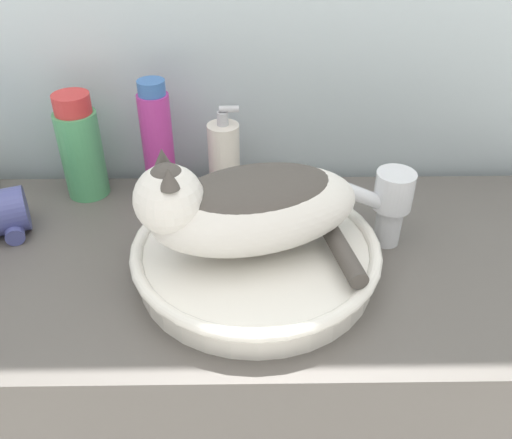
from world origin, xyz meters
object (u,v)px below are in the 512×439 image
at_px(cat, 246,205).
at_px(mouthwash_bottle, 81,148).
at_px(soap_pump_bottle, 224,158).
at_px(shampoo_bottle_tall, 158,141).
at_px(faucet, 387,201).

bearing_deg(cat, mouthwash_bottle, -54.43).
distance_m(mouthwash_bottle, soap_pump_bottle, 0.27).
distance_m(mouthwash_bottle, shampoo_bottle_tall, 0.14).
bearing_deg(faucet, soap_pump_bottle, -50.33).
bearing_deg(soap_pump_bottle, mouthwash_bottle, 180.00).
relative_size(cat, mouthwash_bottle, 1.70).
height_order(faucet, mouthwash_bottle, mouthwash_bottle).
xyz_separation_m(shampoo_bottle_tall, soap_pump_bottle, (0.12, -0.00, -0.04)).
height_order(faucet, shampoo_bottle_tall, shampoo_bottle_tall).
relative_size(mouthwash_bottle, shampoo_bottle_tall, 0.89).
height_order(shampoo_bottle_tall, soap_pump_bottle, shampoo_bottle_tall).
relative_size(cat, shampoo_bottle_tall, 1.52).
distance_m(faucet, mouthwash_bottle, 0.56).
relative_size(shampoo_bottle_tall, soap_pump_bottle, 1.27).
bearing_deg(shampoo_bottle_tall, soap_pump_bottle, -0.00).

